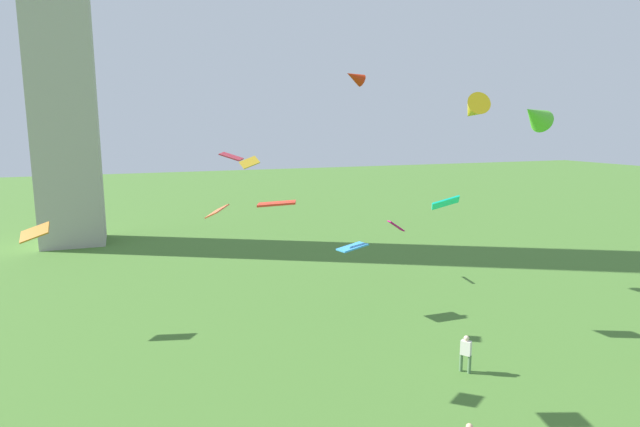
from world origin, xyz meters
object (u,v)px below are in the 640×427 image
kite_flying_8 (355,77)px  kite_flying_9 (445,203)px  kite_flying_1 (277,204)px  kite_flying_3 (352,247)px  kite_flying_0 (231,157)px  kite_flying_10 (35,232)px  kite_flying_5 (396,226)px  person_2 (466,352)px  kite_flying_2 (535,115)px  kite_flying_4 (217,211)px  kite_flying_11 (249,162)px  kite_flying_6 (473,110)px

kite_flying_8 → kite_flying_9: kite_flying_8 is taller
kite_flying_1 → kite_flying_3: kite_flying_1 is taller
kite_flying_0 → kite_flying_9: size_ratio=0.77×
kite_flying_10 → kite_flying_5: bearing=12.4°
person_2 → kite_flying_1: size_ratio=1.03×
kite_flying_3 → kite_flying_0: bearing=171.8°
kite_flying_2 → kite_flying_4: size_ratio=1.62×
kite_flying_5 → kite_flying_11: (-10.95, -2.46, 4.88)m
kite_flying_2 → kite_flying_6: 9.51m
kite_flying_2 → kite_flying_6: kite_flying_6 is taller
kite_flying_4 → kite_flying_9: 12.42m
person_2 → kite_flying_8: bearing=-39.4°
kite_flying_1 → kite_flying_10: size_ratio=1.16×
kite_flying_10 → kite_flying_11: 11.68m
kite_flying_0 → kite_flying_1: size_ratio=0.81×
kite_flying_2 → kite_flying_10: kite_flying_2 is taller
kite_flying_3 → kite_flying_9: 5.83m
kite_flying_8 → kite_flying_9: size_ratio=0.85×
kite_flying_6 → kite_flying_10: bearing=8.0°
kite_flying_2 → kite_flying_9: (-0.37, 5.48, -4.38)m
kite_flying_0 → kite_flying_10: (-9.64, 3.17, -3.86)m
kite_flying_3 → kite_flying_11: 7.57m
kite_flying_3 → kite_flying_5: size_ratio=0.84×
kite_flying_1 → kite_flying_0: bearing=109.4°
kite_flying_2 → kite_flying_8: size_ratio=1.25×
kite_flying_9 → kite_flying_11: 11.07m
person_2 → kite_flying_2: size_ratio=0.91×
kite_flying_2 → kite_flying_3: 12.22m
kite_flying_2 → kite_flying_10: bearing=-140.0°
kite_flying_0 → kite_flying_2: kite_flying_2 is taller
kite_flying_9 → kite_flying_10: bearing=-175.7°
kite_flying_0 → kite_flying_8: kite_flying_8 is taller
kite_flying_3 → kite_flying_4: kite_flying_4 is taller
kite_flying_1 → kite_flying_2: bearing=12.7°
kite_flying_10 → kite_flying_4: bearing=-41.8°
kite_flying_5 → kite_flying_2: bearing=-166.3°
kite_flying_3 → kite_flying_5: (5.79, 5.32, -0.14)m
kite_flying_10 → kite_flying_11: bearing=4.4°
person_2 → kite_flying_0: size_ratio=1.27×
kite_flying_3 → kite_flying_10: bearing=162.5°
kite_flying_5 → kite_flying_8: bearing=99.1°
kite_flying_8 → kite_flying_6: bearing=34.3°
kite_flying_3 → kite_flying_8: (2.76, 5.93, 9.97)m
kite_flying_0 → kite_flying_10: size_ratio=0.94×
kite_flying_0 → kite_flying_9: (10.39, -3.84, -2.41)m
kite_flying_4 → kite_flying_9: size_ratio=0.66×
person_2 → kite_flying_5: size_ratio=0.86×
kite_flying_9 → kite_flying_10: 21.28m
kite_flying_9 → kite_flying_8: bearing=119.3°
person_2 → kite_flying_4: (-10.12, 2.84, 6.38)m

